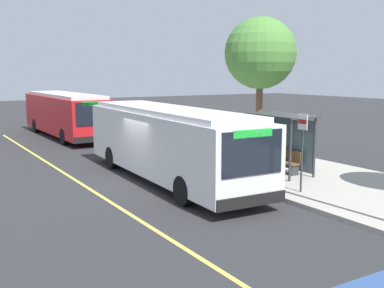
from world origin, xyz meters
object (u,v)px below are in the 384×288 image
pedestrian_commuter (219,146)px  waiting_bench (284,161)px  transit_bus_second (65,113)px  route_sign_post (302,141)px  transit_bus_main (168,141)px

pedestrian_commuter → waiting_bench: bearing=37.2°
transit_bus_second → pedestrian_commuter: 14.85m
waiting_bench → route_sign_post: bearing=-32.3°
route_sign_post → pedestrian_commuter: size_ratio=1.66×
route_sign_post → pedestrian_commuter: route_sign_post is taller
transit_bus_main → pedestrian_commuter: size_ratio=6.81×
waiting_bench → pedestrian_commuter: pedestrian_commuter is taller
transit_bus_main → transit_bus_second: size_ratio=1.00×
transit_bus_second → waiting_bench: size_ratio=7.21×
transit_bus_main → waiting_bench: bearing=69.0°
transit_bus_main → transit_bus_second: (-15.14, 0.29, 0.00)m
transit_bus_main → route_sign_post: bearing=31.9°
route_sign_post → pedestrian_commuter: 5.18m
route_sign_post → transit_bus_second: bearing=-172.6°
transit_bus_main → pedestrian_commuter: bearing=100.3°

